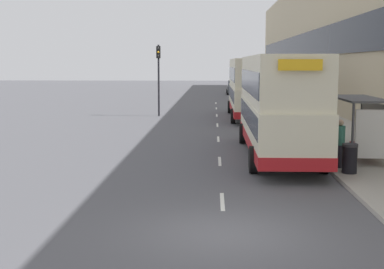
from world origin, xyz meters
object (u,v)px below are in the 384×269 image
Objects in this scene: double_decker_bus_ahead at (249,87)px; litter_bin at (350,158)px; double_decker_bus_near at (278,104)px; traffic_light_far_kerb at (159,69)px; pedestrian_4 at (377,135)px; car_0 at (235,87)px; pedestrian_2 at (340,143)px; bus_shelter at (365,117)px; pedestrian_at_shelter at (372,127)px; pedestrian_3 at (370,122)px.

double_decker_bus_ahead is 10.90× the size of litter_bin.
double_decker_bus_near and double_decker_bus_ahead have the same top height.
double_decker_bus_ahead is 6.96m from traffic_light_far_kerb.
double_decker_bus_ahead reaches higher than pedestrian_4.
double_decker_bus_ahead is at bearing -90.27° from car_0.
double_decker_bus_ahead reaches higher than pedestrian_2.
bus_shelter is 3.57m from double_decker_bus_near.
bus_shelter is 0.78× the size of traffic_light_far_kerb.
traffic_light_far_kerb is at bearing -103.38° from car_0.
bus_shelter is at bearing -21.53° from double_decker_bus_near.
pedestrian_at_shelter is at bearing 77.01° from pedestrian_4.
double_decker_bus_ahead reaches higher than pedestrian_3.
double_decker_bus_ahead reaches higher than pedestrian_at_shelter.
bus_shelter is 4.00× the size of litter_bin.
traffic_light_far_kerb is at bearing 131.22° from pedestrian_3.
pedestrian_3 reaches higher than pedestrian_2.
pedestrian_4 is (0.80, 0.91, -0.87)m from bus_shelter.
pedestrian_at_shelter is 0.30× the size of traffic_light_far_kerb.
bus_shelter is 0.37× the size of double_decker_bus_near.
litter_bin is at bearing -83.75° from double_decker_bus_ahead.
traffic_light_far_kerb is at bearing 121.51° from pedestrian_4.
car_0 is at bearing 92.37° from litter_bin.
double_decker_bus_near reaches higher than pedestrian_at_shelter.
traffic_light_far_kerb is (-8.95, 21.54, 2.91)m from litter_bin.
car_0 is 49.45m from pedestrian_2.
double_decker_bus_near is at bearing -89.99° from car_0.
traffic_light_far_kerb is (-8.83, 20.53, 2.52)m from pedestrian_2.
pedestrian_2 is at bearing -129.19° from pedestrian_4.
pedestrian_3 is at bearing 65.99° from pedestrian_2.
pedestrian_4 reaches higher than litter_bin.
pedestrian_at_shelter is 6.72m from pedestrian_2.
double_decker_bus_ahead is 20.50m from litter_bin.
car_0 is 46.95m from pedestrian_4.
double_decker_bus_near reaches higher than bus_shelter.
traffic_light_far_kerb is at bearing 129.06° from pedestrian_at_shelter.
pedestrian_4 is (4.10, -0.39, -1.28)m from double_decker_bus_near.
car_0 is at bearing 92.27° from pedestrian_2.
double_decker_bus_near is 2.11× the size of traffic_light_far_kerb.
bus_shelter reaches higher than litter_bin.
pedestrian_2 is at bearing -114.01° from pedestrian_3.
car_0 is 29.80m from traffic_light_far_kerb.
double_decker_bus_near is 4.31m from pedestrian_4.
pedestrian_2 is (-1.35, -1.73, -0.82)m from bus_shelter.
double_decker_bus_near is 7.11× the size of pedestrian_at_shelter.
bus_shelter is at bearing 65.88° from litter_bin.
pedestrian_2 is at bearing -66.74° from traffic_light_far_kerb.
car_0 is 42.77m from pedestrian_3.
double_decker_bus_near reaches higher than litter_bin.
double_decker_bus_near is 6.28× the size of pedestrian_2.
double_decker_bus_ahead is at bearing 110.78° from pedestrian_at_shelter.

